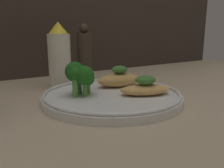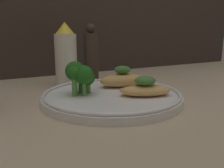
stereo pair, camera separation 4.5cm
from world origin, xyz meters
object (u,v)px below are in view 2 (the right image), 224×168
object	(u,v)px
plate	(112,95)
sauce_bottle	(66,56)
broccoli_bunch	(80,74)
pepper_grinder	(91,56)

from	to	relation	value
plate	sauce_bottle	size ratio (longest dim) A/B	1.71
plate	broccoli_bunch	world-z (taller)	broccoli_bunch
broccoli_bunch	pepper_grinder	world-z (taller)	pepper_grinder
plate	sauce_bottle	world-z (taller)	sauce_bottle
sauce_bottle	pepper_grinder	world-z (taller)	sauce_bottle
plate	pepper_grinder	world-z (taller)	pepper_grinder
plate	pepper_grinder	distance (cm)	20.04
broccoli_bunch	pepper_grinder	size ratio (longest dim) A/B	0.41
sauce_bottle	pepper_grinder	bearing A→B (deg)	-0.00
broccoli_bunch	sauce_bottle	xyz separation A→B (cm)	(2.39, 15.81, 2.50)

